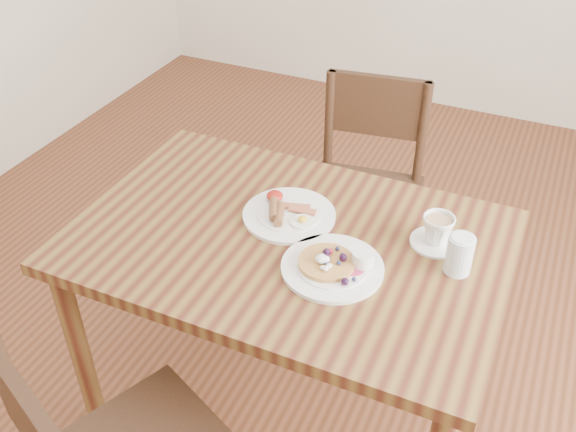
% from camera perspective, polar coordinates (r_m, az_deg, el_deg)
% --- Properties ---
extents(ground, '(5.00, 5.00, 0.00)m').
position_cam_1_polar(ground, '(2.33, -0.00, -16.41)').
color(ground, '#532B17').
rests_on(ground, ground).
extents(dining_table, '(1.20, 0.80, 0.75)m').
position_cam_1_polar(dining_table, '(1.85, -0.00, -4.20)').
color(dining_table, brown).
rests_on(dining_table, ground).
extents(chair_far, '(0.47, 0.47, 0.88)m').
position_cam_1_polar(chair_far, '(2.48, 6.89, 2.84)').
color(chair_far, '#391E14').
rests_on(chair_far, ground).
extents(pancake_plate, '(0.27, 0.27, 0.06)m').
position_cam_1_polar(pancake_plate, '(1.68, 4.15, -4.36)').
color(pancake_plate, white).
rests_on(pancake_plate, dining_table).
extents(breakfast_plate, '(0.27, 0.27, 0.04)m').
position_cam_1_polar(breakfast_plate, '(1.86, -0.02, 0.24)').
color(breakfast_plate, white).
rests_on(breakfast_plate, dining_table).
extents(teacup_saucer, '(0.14, 0.14, 0.09)m').
position_cam_1_polar(teacup_saucer, '(1.79, 13.12, -1.36)').
color(teacup_saucer, white).
rests_on(teacup_saucer, dining_table).
extents(water_glass, '(0.07, 0.07, 0.11)m').
position_cam_1_polar(water_glass, '(1.70, 14.99, -3.34)').
color(water_glass, silver).
rests_on(water_glass, dining_table).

